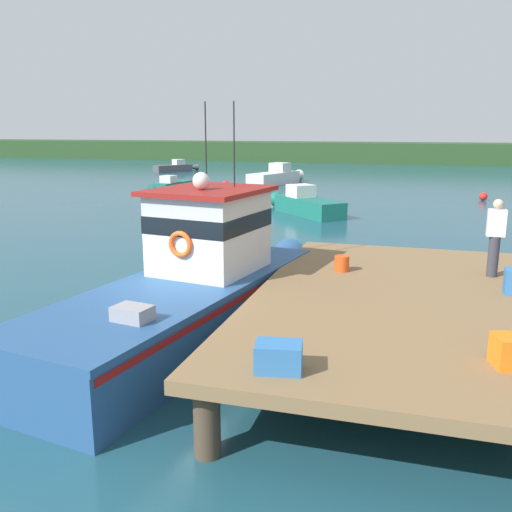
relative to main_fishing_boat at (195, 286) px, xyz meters
name	(u,v)px	position (x,y,z in m)	size (l,w,h in m)	color
ground_plane	(181,333)	(-0.29, -0.15, -1.01)	(200.00, 200.00, 0.00)	#1E4C5B
dock	(419,304)	(4.51, -0.15, 0.07)	(6.00, 9.00, 1.20)	#4C3D2D
main_fishing_boat	(195,286)	(0.00, 0.00, 0.00)	(3.82, 9.97, 4.80)	#285184
crate_single_far	(279,357)	(2.79, -3.96, 0.38)	(0.60, 0.44, 0.37)	#3370B2
bait_bucket	(342,263)	(2.86, 1.40, 0.36)	(0.32, 0.32, 0.34)	#E04C19
deckhand_by_the_boat	(495,236)	(5.95, 1.85, 1.05)	(0.36, 0.22, 1.63)	#383842
moored_boat_outer_mooring	(171,186)	(-11.84, 24.48, -0.63)	(1.73, 4.42, 1.10)	#196B5B
moored_boat_far_left	(176,168)	(-18.75, 40.50, -0.60)	(3.49, 4.35, 1.19)	#4C4C51
moored_boat_near_channel	(277,177)	(-6.24, 31.48, -0.46)	(3.23, 6.33, 1.59)	silver
moored_boat_far_right	(305,204)	(-1.14, 17.09, -0.51)	(4.66, 4.89, 1.43)	#196B5B
mooring_buoy_channel_marker	(483,196)	(8.01, 25.32, -0.76)	(0.48, 0.48, 0.48)	red
mooring_buoy_spare_mooring	(226,184)	(-9.18, 27.99, -0.76)	(0.49, 0.49, 0.49)	red
far_shoreline	(384,152)	(-0.29, 61.85, 0.19)	(120.00, 8.00, 2.40)	#284723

